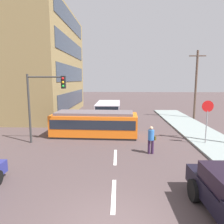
% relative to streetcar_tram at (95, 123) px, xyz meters
% --- Properties ---
extents(ground_plane, '(120.00, 120.00, 0.00)m').
position_rel_streetcar_tram_xyz_m(ground_plane, '(1.69, -0.55, -0.99)').
color(ground_plane, '#4A3C3C').
extents(lane_stripe_1, '(0.16, 2.40, 0.01)m').
position_rel_streetcar_tram_xyz_m(lane_stripe_1, '(1.69, -8.55, -0.99)').
color(lane_stripe_1, silver).
rests_on(lane_stripe_1, ground).
extents(lane_stripe_2, '(0.16, 2.40, 0.01)m').
position_rel_streetcar_tram_xyz_m(lane_stripe_2, '(1.69, -4.55, -0.99)').
color(lane_stripe_2, silver).
rests_on(lane_stripe_2, ground).
extents(lane_stripe_3, '(0.16, 2.40, 0.01)m').
position_rel_streetcar_tram_xyz_m(lane_stripe_3, '(1.69, 6.00, -0.99)').
color(lane_stripe_3, silver).
rests_on(lane_stripe_3, ground).
extents(lane_stripe_4, '(0.16, 2.40, 0.01)m').
position_rel_streetcar_tram_xyz_m(lane_stripe_4, '(1.69, 12.00, -0.99)').
color(lane_stripe_4, silver).
rests_on(lane_stripe_4, ground).
extents(corner_building, '(14.83, 16.26, 12.80)m').
position_rel_streetcar_tram_xyz_m(corner_building, '(-11.43, 10.80, 5.41)').
color(corner_building, olive).
rests_on(corner_building, ground).
extents(streetcar_tram, '(6.67, 2.81, 1.92)m').
position_rel_streetcar_tram_xyz_m(streetcar_tram, '(0.00, 0.00, 0.00)').
color(streetcar_tram, orange).
rests_on(streetcar_tram, ground).
extents(city_bus, '(2.58, 5.78, 1.90)m').
position_rel_streetcar_tram_xyz_m(city_bus, '(0.75, 6.81, 0.10)').
color(city_bus, '#BCB1BE').
rests_on(city_bus, ground).
extents(pedestrian_crossing, '(0.49, 0.36, 1.67)m').
position_rel_streetcar_tram_xyz_m(pedestrian_crossing, '(3.80, -3.94, -0.05)').
color(pedestrian_crossing, '#351E3E').
rests_on(pedestrian_crossing, ground).
extents(stop_sign, '(0.76, 0.07, 2.88)m').
position_rel_streetcar_tram_xyz_m(stop_sign, '(7.75, -2.11, 1.20)').
color(stop_sign, gray).
rests_on(stop_sign, sidewalk_curb_right).
extents(traffic_light_mast, '(2.64, 0.33, 4.75)m').
position_rel_streetcar_tram_xyz_m(traffic_light_mast, '(-3.21, -1.98, 2.34)').
color(traffic_light_mast, '#333333').
rests_on(traffic_light_mast, ground).
extents(utility_pole_mid, '(1.80, 0.24, 7.54)m').
position_rel_streetcar_tram_xyz_m(utility_pole_mid, '(10.43, 7.66, 2.95)').
color(utility_pole_mid, brown).
rests_on(utility_pole_mid, ground).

